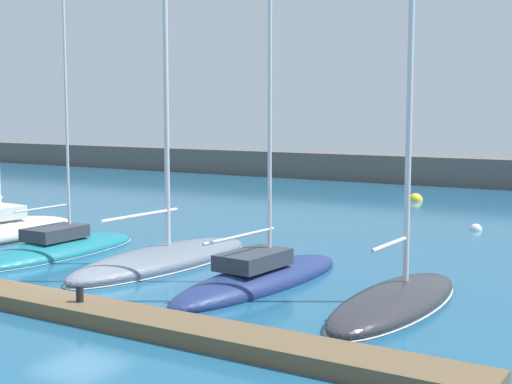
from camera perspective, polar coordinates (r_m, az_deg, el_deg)
ground_plane at (r=23.52m, az=-13.63°, el=-7.31°), size 120.00×120.00×0.00m
dock_pier at (r=22.07m, az=-17.67°, el=-7.80°), size 26.54×1.44×0.40m
breakwater_seawall at (r=56.45m, az=14.90°, el=1.60°), size 108.00×2.78×2.06m
sailboat_teal_second at (r=29.27m, az=-15.31°, el=-4.36°), size 2.74×8.28×13.38m
sailboat_slate_third at (r=26.46m, az=-7.15°, el=-4.84°), size 3.04×9.04×19.30m
sailboat_navy_fourth at (r=23.33m, az=0.33°, el=-6.57°), size 2.65×8.56×16.24m
sailboat_charcoal_fifth at (r=21.09m, az=10.75°, el=-7.93°), size 2.37×7.49×15.46m
mooring_buoy_yellow at (r=46.05m, az=12.24°, el=-0.64°), size 0.89×0.89×0.89m
mooring_buoy_white at (r=35.44m, az=16.65°, el=-2.82°), size 0.56×0.56×0.56m
dock_bollard at (r=20.32m, az=-13.48°, el=-7.66°), size 0.20×0.20×0.44m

